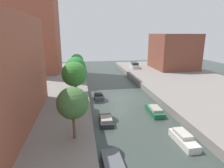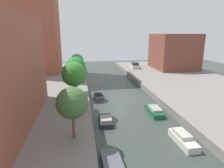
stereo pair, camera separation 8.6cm
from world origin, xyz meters
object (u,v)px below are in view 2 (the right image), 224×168
Objects in this scene: parked_car at (134,65)px; moored_boat_right_2 at (155,111)px; street_tree_0 at (72,103)px; apartment_tower_far at (34,12)px; street_tree_1 at (74,74)px; street_tree_3 at (76,65)px; street_tree_4 at (77,60)px; street_tree_2 at (75,67)px; moored_boat_left_1 at (106,121)px; moored_boat_left_2 at (99,96)px; moored_boat_right_1 at (183,139)px; low_block_right at (174,51)px.

parked_car reaches higher than moored_boat_right_2.
apartment_tower_far is at bearing 105.87° from street_tree_0.
street_tree_1 is 30.92m from parked_car.
street_tree_3 is at bearing 90.00° from street_tree_0.
street_tree_2 is at bearing -90.00° from street_tree_4.
moored_boat_left_1 reaches higher than moored_boat_left_2.
street_tree_2 is at bearing 109.75° from moored_boat_left_1.
parked_car is at bearing 22.06° from street_tree_4.
moored_boat_right_2 is at bearing -37.63° from street_tree_2.
moored_boat_right_1 is at bearing -64.36° from street_tree_3.
street_tree_0 reaches higher than parked_car.
low_block_right is at bearing -12.20° from parked_car.
parked_car is (-9.82, 2.12, -3.80)m from low_block_right.
street_tree_0 is 20.11m from street_tree_3.
apartment_tower_far is 6.71× the size of moored_boat_right_2.
street_tree_3 reaches higher than moored_boat_right_2.
street_tree_0 reaches higher than street_tree_4.
street_tree_3 is (0.00, 13.12, -1.02)m from street_tree_1.
apartment_tower_far is at bearing -176.66° from parked_car.
street_tree_1 is at bearing 142.04° from moored_boat_right_1.
street_tree_2 reaches higher than moored_boat_left_1.
moored_boat_right_2 is (-0.07, 7.06, -0.05)m from moored_boat_right_1.
parked_car is at bearing 60.27° from moored_boat_left_2.
street_tree_3 is (0.00, 20.11, 0.03)m from street_tree_0.
street_tree_3 is 1.02× the size of parked_car.
street_tree_0 is 12.40m from moored_boat_right_2.
street_tree_1 reaches higher than moored_boat_left_1.
apartment_tower_far is 14.74m from street_tree_4.
street_tree_0 is at bearing -104.16° from moored_boat_left_2.
street_tree_0 is at bearing -90.00° from street_tree_2.
street_tree_1 is 13.68m from moored_boat_right_1.
low_block_right is at bearing 51.86° from moored_boat_left_1.
low_block_right is at bearing 59.84° from moored_boat_right_2.
parked_car is 1.52× the size of moored_boat_left_2.
low_block_right is 2.64× the size of moored_boat_right_2.
moored_boat_right_2 is at bearing -120.16° from low_block_right.
low_block_right is 36.05m from moored_boat_right_1.
street_tree_4 is at bearing -26.85° from apartment_tower_far.
low_block_right is at bearing 35.60° from street_tree_2.
street_tree_1 is 1.26× the size of parked_car.
apartment_tower_far is 5.88× the size of parked_car.
moored_boat_right_1 is 7.06m from moored_boat_right_2.
moored_boat_left_2 is at bearing -139.72° from low_block_right.
street_tree_4 is 0.99× the size of parked_car.
moored_boat_left_1 is at bearing -164.89° from moored_boat_right_2.
moored_boat_right_2 is at bearing -48.14° from moored_boat_left_2.
apartment_tower_far is 8.93× the size of moored_boat_left_2.
apartment_tower_far reaches higher than moored_boat_left_2.
moored_boat_right_1 is (10.07, -0.86, -3.87)m from street_tree_0.
parked_car is 35.02m from moored_boat_right_1.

